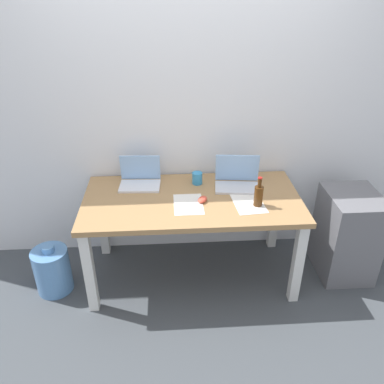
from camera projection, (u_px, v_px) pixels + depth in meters
ground_plane at (192, 273)px, 3.27m from camera, size 8.00×8.00×0.00m
back_wall at (188, 104)px, 3.04m from camera, size 5.20×0.08×2.60m
desk at (192, 209)px, 2.96m from camera, size 1.62×0.80×0.73m
laptop_left at (140, 179)px, 3.07m from camera, size 0.32×0.23×0.23m
laptop_right at (237, 180)px, 3.04m from camera, size 0.36×0.25×0.25m
beer_bottle at (259, 195)px, 2.78m from camera, size 0.06×0.06×0.23m
computer_mouse at (202, 199)px, 2.86m from camera, size 0.10×0.12×0.03m
coffee_mug at (197, 178)px, 3.09m from camera, size 0.08×0.08×0.09m
paper_sheet_center at (188, 204)px, 2.83m from camera, size 0.21×0.30×0.00m
paper_sheet_front_right at (249, 203)px, 2.84m from camera, size 0.24×0.31×0.00m
water_cooler_jug at (52, 270)px, 3.02m from camera, size 0.27×0.27×0.42m
filing_cabinet at (347, 234)px, 3.14m from camera, size 0.40×0.48×0.72m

